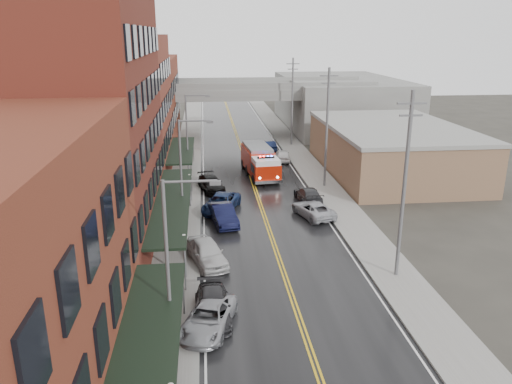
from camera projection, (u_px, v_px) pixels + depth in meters
road at (260, 205)px, 45.97m from camera, size 11.00×160.00×0.02m
sidewalk_left at (181, 207)px, 45.23m from camera, size 3.00×160.00×0.15m
sidewalk_right at (338, 202)px, 46.67m from camera, size 3.00×160.00×0.15m
curb_left at (199, 206)px, 45.39m from camera, size 0.30×160.00×0.15m
curb_right at (320, 202)px, 46.51m from camera, size 0.30×160.00×0.15m
brick_building_b at (85, 124)px, 35.30m from camera, size 9.00×20.00×18.00m
brick_building_c at (124, 109)px, 52.34m from camera, size 9.00×15.00×15.00m
brick_building_far at (143, 102)px, 69.38m from camera, size 9.00×20.00×12.00m
tan_building at (391, 150)px, 56.26m from camera, size 14.00×22.00×5.00m
right_far_block at (340, 102)px, 84.44m from camera, size 18.00×30.00×8.00m
awning_0 at (146, 355)px, 19.69m from camera, size 2.60×16.00×3.09m
awning_1 at (172, 201)px, 37.69m from camera, size 2.60×18.00×3.09m
awning_2 at (181, 150)px, 54.28m from camera, size 2.60×13.00×3.09m
globe_lamp_1 at (184, 246)px, 31.37m from camera, size 0.44×0.44×3.12m
globe_lamp_2 at (190, 183)px, 44.64m from camera, size 0.44×0.44×3.12m
street_lamp_0 at (173, 259)px, 22.90m from camera, size 2.64×0.22×9.00m
street_lamp_1 at (184, 169)px, 38.07m from camera, size 2.64×0.22×9.00m
street_lamp_2 at (189, 131)px, 53.23m from camera, size 2.64×0.22×9.00m
utility_pole_0 at (405, 184)px, 30.55m from camera, size 1.80×0.24×12.00m
utility_pole_1 at (327, 126)px, 49.50m from camera, size 1.80×0.24×12.00m
utility_pole_2 at (292, 100)px, 68.46m from camera, size 1.80×0.24×12.00m
overpass at (237, 97)px, 74.48m from camera, size 40.00×10.00×7.50m
fire_truck at (260, 161)px, 54.72m from camera, size 4.18×8.98×3.19m
parked_car_left_2 at (209, 318)px, 26.51m from camera, size 3.59×5.31×1.35m
parked_car_left_3 at (213, 306)px, 27.57m from camera, size 2.07×4.82×1.38m
parked_car_left_4 at (207, 252)px, 34.04m from camera, size 3.27×5.23×1.66m
parked_car_left_5 at (223, 215)px, 41.16m from camera, size 2.60×5.17×1.63m
parked_car_left_6 at (221, 203)px, 44.25m from camera, size 4.09×5.80×1.47m
parked_car_left_7 at (211, 184)px, 50.07m from camera, size 3.06×5.22×1.42m
parked_car_right_0 at (313, 209)px, 42.83m from camera, size 3.60×5.35×1.36m
parked_car_right_1 at (308, 195)px, 46.68m from camera, size 2.21×4.87×1.38m
parked_car_right_2 at (283, 155)px, 61.55m from camera, size 2.08×4.39×1.45m
parked_car_right_3 at (269, 146)px, 67.17m from camera, size 1.67×4.13×1.33m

